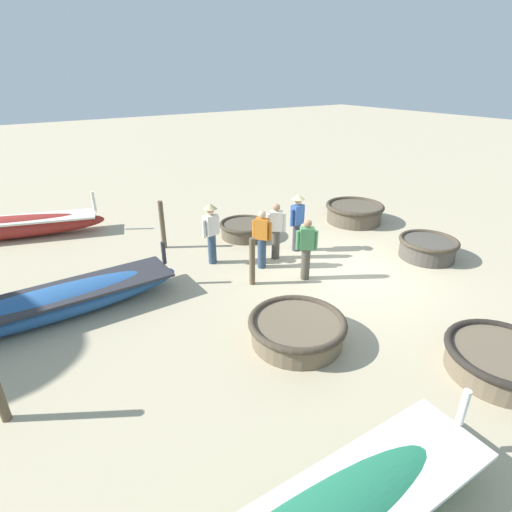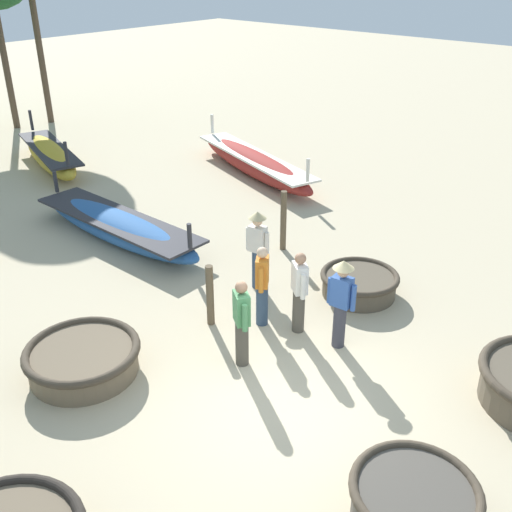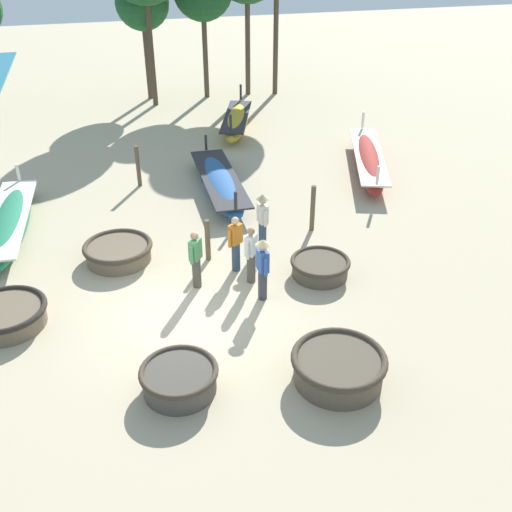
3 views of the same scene
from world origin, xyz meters
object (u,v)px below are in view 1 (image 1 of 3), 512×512
Objects in this scene: fisherman_standing_right at (262,238)px; mooring_post_shoreline at (252,262)px; coracle_tilted at (244,229)px; long_boat_red_hull at (54,303)px; coracle_front_right at (297,329)px; fisherman_standing_left at (306,248)px; long_boat_white_hull at (2,228)px; fisherman_hauling at (297,219)px; coracle_center at (354,212)px; coracle_beside_post at (502,360)px; coracle_nearest at (428,247)px; mooring_post_mid_beach at (162,225)px; fisherman_crouching at (211,230)px; fisherman_by_coracle at (276,230)px.

fisherman_standing_right is 0.97m from mooring_post_shoreline.
coracle_tilted is at bearing -29.14° from mooring_post_shoreline.
coracle_front_right is at bearing -133.89° from long_boat_red_hull.
fisherman_standing_right is 1.24m from fisherman_standing_left.
coracle_front_right is 1.20× the size of coracle_tilted.
fisherman_standing_left is (-7.22, -6.00, 0.47)m from long_boat_white_hull.
coracle_front_right is 1.20× the size of fisherman_standing_left.
coracle_center is at bearing -76.57° from fisherman_hauling.
long_boat_red_hull is at bearing -174.47° from long_boat_white_hull.
coracle_beside_post is 6.03m from fisherman_hauling.
coracle_nearest is at bearing -106.72° from mooring_post_shoreline.
mooring_post_shoreline is 3.41m from mooring_post_mid_beach.
coracle_nearest is 0.95× the size of fisherman_crouching.
fisherman_crouching is 1.36m from fisherman_standing_right.
coracle_front_right is at bearing -176.34° from mooring_post_mid_beach.
fisherman_by_coracle reaches higher than mooring_post_shoreline.
mooring_post_mid_beach reaches higher than coracle_beside_post.
coracle_nearest is at bearing -104.67° from fisherman_standing_left.
coracle_tilted is (7.70, 0.25, -0.03)m from coracle_beside_post.
long_boat_white_hull is (8.17, 9.61, 0.06)m from coracle_nearest.
coracle_nearest is at bearing -123.63° from fisherman_by_coracle.
long_boat_red_hull is (3.53, 3.67, 0.05)m from coracle_front_right.
fisherman_crouching is 2.56m from fisherman_standing_left.
long_boat_white_hull is (11.73, 6.51, 0.08)m from coracle_beside_post.
coracle_nearest is 0.27× the size of long_boat_white_hull.
fisherman_crouching is (3.04, 5.09, 0.66)m from coracle_nearest.
coracle_center is 1.25× the size of coracle_tilted.
fisherman_standing_left is at bearing -140.28° from long_boat_white_hull.
long_boat_red_hull is 4.06m from fisherman_crouching.
fisherman_standing_right is (2.08, 4.14, 0.53)m from coracle_nearest.
fisherman_by_coracle reaches higher than long_boat_red_hull.
coracle_tilted is at bearing -4.59° from fisherman_by_coracle.
coracle_beside_post reaches higher than coracle_front_right.
mooring_post_shoreline reaches higher than coracle_front_right.
long_boat_red_hull is 5.73m from fisherman_standing_left.
long_boat_white_hull is at bearing 48.27° from mooring_post_mid_beach.
mooring_post_shoreline reaches higher than coracle_center.
fisherman_crouching is at bearing -138.52° from long_boat_white_hull.
coracle_tilted is 1.00× the size of fisherman_standing_right.
fisherman_hauling reaches higher than fisherman_by_coracle.
long_boat_white_hull is (4.99, 10.10, 0.02)m from coracle_center.
fisherman_by_coracle reaches higher than coracle_nearest.
fisherman_by_coracle is 1.31× the size of mooring_post_shoreline.
coracle_front_right is 4.03m from fisherman_crouching.
fisherman_standing_left is at bearing 118.55° from coracle_center.
fisherman_hauling reaches higher than fisherman_standing_right.
coracle_beside_post is 1.20× the size of coracle_tilted.
coracle_nearest is 3.68m from fisherman_hauling.
long_boat_white_hull is at bearing 57.26° from coracle_tilted.
coracle_beside_post is (-2.64, -2.31, 0.01)m from coracle_front_right.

